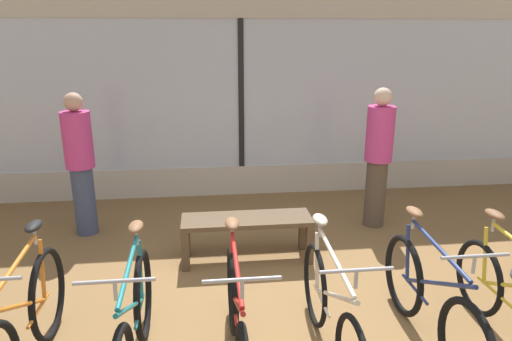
% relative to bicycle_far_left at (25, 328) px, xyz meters
% --- Properties ---
extents(ground_plane, '(24.00, 24.00, 0.00)m').
position_rel_bicycle_far_left_xyz_m(ground_plane, '(1.85, 0.32, -0.41)').
color(ground_plane, olive).
extents(shop_back_wall, '(12.00, 0.08, 3.20)m').
position_rel_bicycle_far_left_xyz_m(shop_back_wall, '(1.85, 3.78, 1.23)').
color(shop_back_wall, beige).
rests_on(shop_back_wall, ground_plane).
extents(bicycle_far_left, '(0.46, 1.75, 1.06)m').
position_rel_bicycle_far_left_xyz_m(bicycle_far_left, '(0.00, 0.00, 0.00)').
color(bicycle_far_left, black).
rests_on(bicycle_far_left, ground_plane).
extents(bicycle_left, '(0.46, 1.74, 1.05)m').
position_rel_bicycle_far_left_xyz_m(bicycle_left, '(0.76, -0.08, -0.01)').
color(bicycle_left, black).
rests_on(bicycle_left, ground_plane).
extents(bicycle_center_left, '(0.46, 1.77, 1.04)m').
position_rel_bicycle_far_left_xyz_m(bicycle_center_left, '(1.49, -0.11, -0.01)').
color(bicycle_center_left, black).
rests_on(bicycle_center_left, ground_plane).
extents(bicycle_center_right, '(0.46, 1.72, 1.03)m').
position_rel_bicycle_far_left_xyz_m(bicycle_center_right, '(2.19, -0.07, -0.01)').
color(bicycle_center_right, black).
rests_on(bicycle_center_right, ground_plane).
extents(bicycle_right, '(0.46, 1.72, 1.04)m').
position_rel_bicycle_far_left_xyz_m(bicycle_right, '(2.99, -0.01, -0.02)').
color(bicycle_right, black).
rests_on(bicycle_right, ground_plane).
extents(display_bench, '(1.40, 0.44, 0.49)m').
position_rel_bicycle_far_left_xyz_m(display_bench, '(1.72, 1.62, -0.01)').
color(display_bench, brown).
rests_on(display_bench, ground_plane).
extents(customer_near_rack, '(0.34, 0.34, 1.74)m').
position_rel_bicycle_far_left_xyz_m(customer_near_rack, '(-0.19, 2.54, 0.51)').
color(customer_near_rack, '#424C6B').
rests_on(customer_near_rack, ground_plane).
extents(customer_by_window, '(0.43, 0.43, 1.77)m').
position_rel_bicycle_far_left_xyz_m(customer_by_window, '(3.45, 2.38, 0.53)').
color(customer_by_window, brown).
rests_on(customer_by_window, ground_plane).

